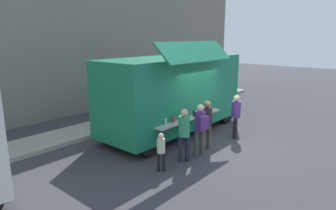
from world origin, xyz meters
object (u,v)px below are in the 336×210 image
(customer_rear_waiting, at_px, (184,131))
(customer_mid_with_backpack, at_px, (200,125))
(child_near_queue, at_px, (161,149))
(food_truck_main, at_px, (174,92))
(customer_front_ordering, at_px, (207,120))
(customer_extra_browsing, at_px, (236,113))
(trash_bin, at_px, (182,98))

(customer_rear_waiting, bearing_deg, customer_mid_with_backpack, -65.95)
(customer_mid_with_backpack, distance_m, child_near_queue, 1.69)
(food_truck_main, relative_size, child_near_queue, 5.55)
(food_truck_main, distance_m, customer_front_ordering, 2.20)
(customer_rear_waiting, xyz_separation_m, child_near_queue, (-0.95, 0.09, -0.32))
(customer_front_ordering, distance_m, customer_mid_with_backpack, 0.73)
(customer_mid_with_backpack, relative_size, customer_rear_waiting, 1.01)
(customer_rear_waiting, relative_size, customer_extra_browsing, 1.01)
(trash_bin, height_order, customer_front_ordering, customer_front_ordering)
(food_truck_main, height_order, child_near_queue, food_truck_main)
(food_truck_main, bearing_deg, child_near_queue, -146.54)
(food_truck_main, xyz_separation_m, customer_front_ordering, (-0.67, -1.99, -0.63))
(customer_front_ordering, xyz_separation_m, customer_extra_browsing, (1.55, -0.26, -0.01))
(customer_mid_with_backpack, bearing_deg, customer_rear_waiting, 110.34)
(customer_mid_with_backpack, bearing_deg, customer_extra_browsing, -61.56)
(customer_front_ordering, xyz_separation_m, customer_mid_with_backpack, (-0.70, -0.21, 0.04))
(trash_bin, relative_size, customer_rear_waiting, 0.61)
(customer_mid_with_backpack, bearing_deg, child_near_queue, 112.85)
(customer_extra_browsing, height_order, child_near_queue, customer_extra_browsing)
(trash_bin, height_order, child_near_queue, child_near_queue)
(customer_front_ordering, relative_size, customer_mid_with_backpack, 0.98)
(customer_rear_waiting, height_order, child_near_queue, customer_rear_waiting)
(customer_mid_with_backpack, height_order, customer_extra_browsing, customer_mid_with_backpack)
(customer_rear_waiting, bearing_deg, food_truck_main, -11.15)
(customer_rear_waiting, bearing_deg, customer_front_ordering, -52.66)
(customer_mid_with_backpack, bearing_deg, customer_front_ordering, -43.52)
(trash_bin, bearing_deg, food_truck_main, -146.70)
(customer_front_ordering, distance_m, child_near_queue, 2.36)
(trash_bin, distance_m, customer_mid_with_backpack, 6.69)
(food_truck_main, bearing_deg, trash_bin, 33.20)
(food_truck_main, xyz_separation_m, customer_rear_waiting, (-2.06, -2.08, -0.63))
(customer_mid_with_backpack, relative_size, child_near_queue, 1.49)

